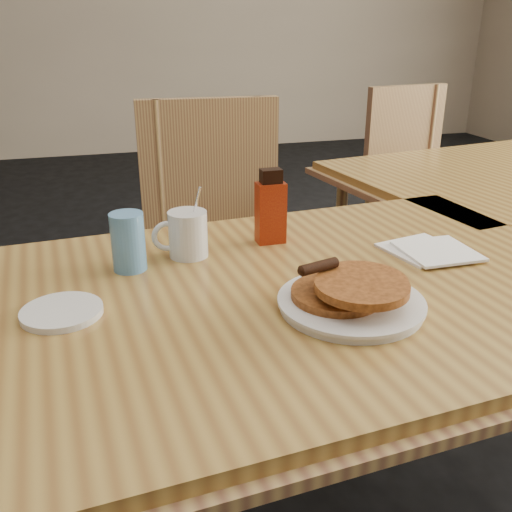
% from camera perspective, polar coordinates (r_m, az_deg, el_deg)
% --- Properties ---
extents(wall_back, '(8.00, 0.00, 8.00)m').
position_cam_1_polar(wall_back, '(5.88, -14.35, 23.47)').
color(wall_back, '#BEAA93').
rests_on(wall_back, ground).
extents(main_table, '(1.38, 0.99, 0.75)m').
position_cam_1_polar(main_table, '(1.13, 4.40, -4.68)').
color(main_table, '#AD853D').
rests_on(main_table, floor).
extents(chair_main_far, '(0.48, 0.48, 1.00)m').
position_cam_1_polar(chair_main_far, '(1.85, -3.83, 2.62)').
color(chair_main_far, tan).
rests_on(chair_main_far, floor).
extents(chair_neighbor_far, '(0.48, 0.48, 0.95)m').
position_cam_1_polar(chair_neighbor_far, '(2.87, 15.29, 8.34)').
color(chair_neighbor_far, tan).
rests_on(chair_neighbor_far, floor).
extents(pancake_plate, '(0.26, 0.26, 0.08)m').
position_cam_1_polar(pancake_plate, '(1.03, 9.53, -3.97)').
color(pancake_plate, white).
rests_on(pancake_plate, main_table).
extents(coffee_mug, '(0.12, 0.08, 0.16)m').
position_cam_1_polar(coffee_mug, '(1.24, -6.95, 2.26)').
color(coffee_mug, white).
rests_on(coffee_mug, main_table).
extents(syrup_bottle, '(0.07, 0.04, 0.17)m').
position_cam_1_polar(syrup_bottle, '(1.30, 1.47, 4.72)').
color(syrup_bottle, '#700609').
rests_on(syrup_bottle, main_table).
extents(napkin_stack, '(0.19, 0.19, 0.01)m').
position_cam_1_polar(napkin_stack, '(1.32, 17.01, 0.53)').
color(napkin_stack, white).
rests_on(napkin_stack, main_table).
extents(blue_tumbler, '(0.08, 0.08, 0.12)m').
position_cam_1_polar(blue_tumbler, '(1.19, -12.66, 1.39)').
color(blue_tumbler, '#5793CC').
rests_on(blue_tumbler, main_table).
extents(side_saucer, '(0.15, 0.15, 0.01)m').
position_cam_1_polar(side_saucer, '(1.05, -18.85, -5.31)').
color(side_saucer, white).
rests_on(side_saucer, main_table).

